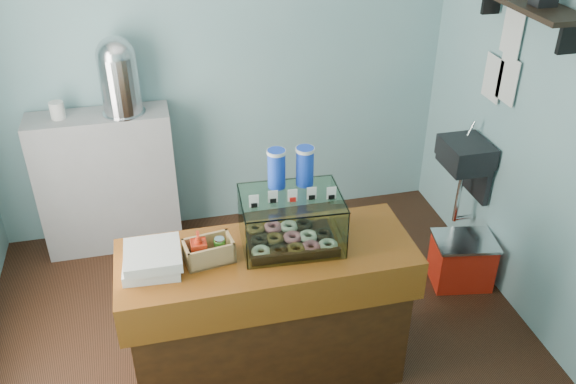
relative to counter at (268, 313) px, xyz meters
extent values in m
plane|color=black|center=(0.00, 0.25, -0.46)|extent=(3.50, 3.50, 0.00)
cube|color=#74A2AA|center=(0.00, 1.75, 0.94)|extent=(3.50, 0.04, 2.80)
cube|color=#74A2AA|center=(0.00, -1.25, 0.94)|extent=(3.50, 0.04, 2.80)
cube|color=#74A2AA|center=(1.75, 0.25, 0.94)|extent=(0.04, 3.00, 2.80)
cube|color=black|center=(1.58, 0.80, 0.44)|extent=(0.30, 0.35, 0.15)
cube|color=black|center=(1.71, 0.80, 0.24)|extent=(0.04, 0.30, 0.35)
cylinder|color=silver|center=(1.65, 0.90, 0.56)|extent=(0.02, 0.02, 0.12)
cylinder|color=silver|center=(1.58, 0.80, 0.09)|extent=(0.04, 0.04, 0.45)
cube|color=black|center=(1.67, 0.15, 1.44)|extent=(0.12, 0.03, 0.18)
cube|color=silver|center=(1.73, 0.70, 0.99)|extent=(0.01, 0.21, 0.30)
cube|color=silver|center=(1.73, 0.87, 0.94)|extent=(0.01, 0.21, 0.30)
cube|color=silver|center=(1.73, 0.75, 1.29)|extent=(0.01, 0.21, 0.30)
cube|color=#45220D|center=(0.00, 0.00, -0.04)|extent=(1.50, 0.56, 0.84)
cube|color=#4C240A|center=(0.00, 0.00, 0.41)|extent=(1.60, 0.60, 0.06)
cube|color=#4C240A|center=(0.00, -0.28, 0.29)|extent=(1.60, 0.04, 0.18)
cube|color=gray|center=(-0.90, 1.57, 0.09)|extent=(1.00, 0.32, 1.10)
cube|color=#331A0F|center=(0.14, 0.05, 0.45)|extent=(0.49, 0.36, 0.02)
torus|color=silver|center=(-0.04, -0.05, 0.48)|extent=(0.10, 0.10, 0.03)
torus|color=black|center=(0.05, -0.05, 0.48)|extent=(0.10, 0.10, 0.03)
torus|color=brown|center=(0.14, -0.06, 0.48)|extent=(0.10, 0.10, 0.03)
torus|color=#CD606F|center=(0.23, -0.06, 0.48)|extent=(0.10, 0.10, 0.03)
torus|color=silver|center=(0.31, -0.07, 0.48)|extent=(0.10, 0.10, 0.03)
torus|color=black|center=(-0.03, 0.06, 0.48)|extent=(0.10, 0.10, 0.03)
torus|color=brown|center=(0.06, 0.05, 0.48)|extent=(0.10, 0.10, 0.03)
torus|color=#CD606F|center=(0.14, 0.05, 0.48)|extent=(0.10, 0.10, 0.03)
torus|color=silver|center=(0.23, 0.04, 0.48)|extent=(0.10, 0.10, 0.03)
torus|color=black|center=(0.32, 0.04, 0.48)|extent=(0.10, 0.10, 0.03)
torus|color=brown|center=(-0.03, 0.17, 0.48)|extent=(0.10, 0.10, 0.03)
torus|color=#CD606F|center=(0.06, 0.16, 0.48)|extent=(0.10, 0.10, 0.03)
torus|color=silver|center=(0.15, 0.16, 0.48)|extent=(0.10, 0.10, 0.03)
torus|color=black|center=(0.24, 0.15, 0.48)|extent=(0.10, 0.10, 0.03)
cube|color=white|center=(0.13, -0.14, 0.58)|extent=(0.52, 0.04, 0.29)
cube|color=white|center=(0.15, 0.24, 0.58)|extent=(0.52, 0.04, 0.29)
cube|color=white|center=(-0.12, 0.06, 0.58)|extent=(0.03, 0.38, 0.29)
cube|color=white|center=(0.41, 0.03, 0.58)|extent=(0.03, 0.38, 0.29)
cube|color=white|center=(0.14, 0.05, 0.73)|extent=(0.56, 0.42, 0.01)
cube|color=silver|center=(-0.06, 0.01, 0.77)|extent=(0.05, 0.01, 0.07)
cube|color=black|center=(-0.06, 0.01, 0.75)|extent=(0.03, 0.02, 0.02)
cube|color=silver|center=(0.04, 0.00, 0.77)|extent=(0.05, 0.01, 0.07)
cube|color=black|center=(0.04, 0.00, 0.75)|extent=(0.03, 0.02, 0.02)
cube|color=silver|center=(0.14, 0.00, 0.77)|extent=(0.05, 0.01, 0.07)
cube|color=red|center=(0.14, 0.00, 0.75)|extent=(0.03, 0.02, 0.02)
cube|color=silver|center=(0.24, -0.01, 0.77)|extent=(0.05, 0.01, 0.07)
cube|color=black|center=(0.24, -0.01, 0.75)|extent=(0.03, 0.02, 0.02)
cube|color=silver|center=(0.34, -0.01, 0.77)|extent=(0.05, 0.01, 0.07)
cube|color=black|center=(0.34, -0.01, 0.75)|extent=(0.03, 0.02, 0.02)
cylinder|color=blue|center=(0.09, 0.17, 0.84)|extent=(0.09, 0.09, 0.22)
cylinder|color=silver|center=(0.09, 0.17, 0.94)|extent=(0.10, 0.10, 0.02)
cylinder|color=blue|center=(0.25, 0.16, 0.84)|extent=(0.09, 0.09, 0.22)
cylinder|color=silver|center=(0.25, 0.16, 0.94)|extent=(0.10, 0.10, 0.02)
cube|color=tan|center=(-0.31, 0.00, 0.45)|extent=(0.27, 0.19, 0.01)
cube|color=tan|center=(-0.30, -0.07, 0.50)|extent=(0.25, 0.05, 0.12)
cube|color=tan|center=(-0.32, 0.06, 0.50)|extent=(0.25, 0.05, 0.12)
cube|color=tan|center=(-0.42, -0.02, 0.50)|extent=(0.04, 0.15, 0.12)
cube|color=tan|center=(-0.19, 0.01, 0.50)|extent=(0.04, 0.15, 0.12)
imported|color=red|center=(-0.36, -0.01, 0.54)|extent=(0.09, 0.09, 0.18)
cylinder|color=#3D8D26|center=(-0.25, 0.01, 0.50)|extent=(0.06, 0.06, 0.10)
cylinder|color=silver|center=(-0.25, 0.01, 0.56)|extent=(0.05, 0.05, 0.01)
cube|color=silver|center=(-0.60, 0.00, 0.47)|extent=(0.30, 0.30, 0.06)
cube|color=silver|center=(-0.59, -0.01, 0.53)|extent=(0.29, 0.29, 0.06)
cylinder|color=silver|center=(-0.71, 1.56, 0.65)|extent=(0.30, 0.30, 0.01)
cylinder|color=silver|center=(-0.71, 1.56, 0.86)|extent=(0.27, 0.27, 0.41)
sphere|color=silver|center=(-0.71, 1.56, 1.06)|extent=(0.27, 0.27, 0.27)
cube|color=red|center=(1.51, 0.50, -0.28)|extent=(0.45, 0.36, 0.35)
cube|color=silver|center=(1.51, 0.50, -0.10)|extent=(0.47, 0.39, 0.02)
camera|label=1|loc=(-0.49, -2.57, 2.41)|focal=38.00mm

